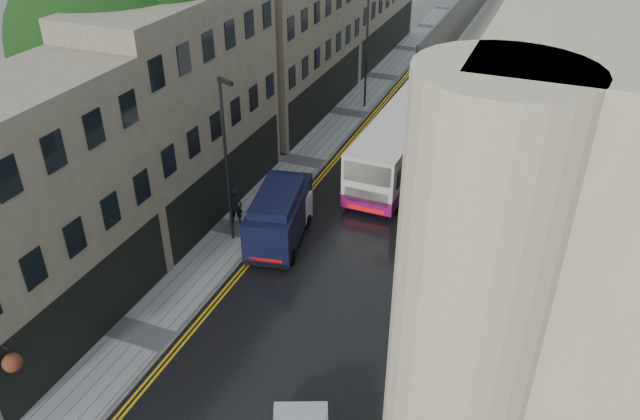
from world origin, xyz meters
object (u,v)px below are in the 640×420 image
Objects in this scene: tree_near at (119,79)px; navy_van at (248,233)px; white_van at (257,232)px; pedestrian at (235,206)px; lamp_post_near at (227,164)px; tree_far at (247,28)px; lamp_post_far at (367,52)px; white_lorry at (475,96)px; cream_bus at (361,163)px.

tree_near is 2.50× the size of navy_van.
white_van is 2.51m from pedestrian.
tree_far is at bearing 136.97° from lamp_post_near.
white_van is 19.43m from lamp_post_far.
pedestrian is at bearing -117.39° from white_lorry.
lamp_post_far is at bearing 175.45° from white_lorry.
navy_van is 0.67× the size of lamp_post_near.
lamp_post_near is (-8.51, -18.26, 1.99)m from white_lorry.
cream_bus is (10.92, 5.59, -5.24)m from tree_near.
tree_far reaches higher than lamp_post_near.
white_lorry reaches higher than cream_bus.
tree_near is 1.12× the size of cream_bus.
lamp_post_near is at bearing -13.50° from tree_near.
navy_van is (7.90, -15.68, -4.80)m from tree_far.
cream_bus reaches higher than pedestrian.
pedestrian is at bearing -127.93° from cream_bus.
pedestrian is at bearing -66.05° from tree_far.
tree_near is at bearing -24.56° from pedestrian.
lamp_post_far is (6.99, 4.38, -2.11)m from tree_far.
lamp_post_near is at bearing -119.23° from cream_bus.
lamp_post_near is (0.53, -1.35, 3.15)m from pedestrian.
white_van is 1.06m from navy_van.
tree_near reaches higher than white_van.
navy_van is at bearing -102.81° from lamp_post_far.
cream_bus is (10.62, -7.41, -4.53)m from tree_far.
lamp_post_near is at bearing -114.24° from white_lorry.
tree_near is 1.62× the size of white_lorry.
white_lorry reaches higher than white_van.
pedestrian is (-9.04, -16.91, -1.16)m from white_lorry.
white_lorry reaches higher than pedestrian.
navy_van is at bearing -109.26° from white_lorry.
pedestrian is 3.47m from lamp_post_near.
tree_far is 1.01× the size of cream_bus.
white_van is at bearing -109.33° from cream_bus.
pedestrian is at bearing 140.88° from white_van.
navy_van reaches higher than white_van.
tree_near is 7.42m from lamp_post_near.
cream_bus is at bearing 60.52° from navy_van.
lamp_post_near is at bearing 89.32° from pedestrian.
lamp_post_near is (-4.20, -7.21, 2.55)m from cream_bus.
navy_van is 3.16m from pedestrian.
white_lorry is at bearing 13.73° from tree_far.
cream_bus is 1.49× the size of lamp_post_near.
tree_far is at bearing 105.46° from navy_van.
tree_far is at bearing -88.17° from pedestrian.
cream_bus is at bearing -34.89° from tree_far.
navy_van is at bearing -63.25° from tree_far.
cream_bus is at bearing -151.04° from pedestrian.
pedestrian is at bearing -2.43° from tree_near.
white_van is 0.71× the size of navy_van.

